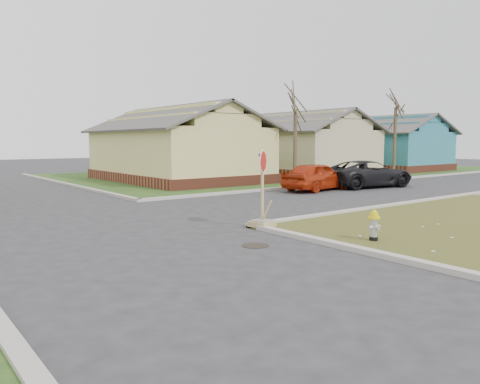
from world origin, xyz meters
TOP-DOWN VIEW (x-y plane):
  - ground at (0.00, 0.00)m, footprint 120.00×120.00m
  - verge_far_right at (22.00, 18.00)m, footprint 37.00×19.00m
  - curbs at (0.00, 5.00)m, footprint 80.00×40.00m
  - manhole at (2.20, -0.50)m, footprint 0.64×0.64m
  - side_house_yellow at (10.00, 16.50)m, footprint 7.60×11.60m
  - side_house_tan at (20.00, 16.50)m, footprint 7.60×11.60m
  - side_house_teal at (30.00, 16.50)m, footprint 7.60×11.60m
  - tree_mid_right at (14.00, 10.20)m, footprint 0.22×0.22m
  - tree_far_right at (24.00, 10.50)m, footprint 0.22×0.22m
  - fire_hydrant at (4.71, -1.98)m, footprint 0.28×0.28m
  - stop_sign at (3.79, 1.11)m, footprint 0.62×0.60m
  - red_sedan at (12.58, 7.21)m, footprint 4.36×2.27m
  - dark_pickup at (16.03, 6.73)m, footprint 5.44×3.15m

SIDE VIEW (x-z plane):
  - ground at x=0.00m, z-range 0.00..0.00m
  - curbs at x=0.00m, z-range -0.06..0.06m
  - manhole at x=2.20m, z-range 0.00..0.01m
  - verge_far_right at x=22.00m, z-range 0.00..0.05m
  - fire_hydrant at x=4.71m, z-range 0.09..0.84m
  - stop_sign at x=3.79m, z-range -0.57..1.61m
  - red_sedan at x=12.58m, z-range 0.00..1.42m
  - dark_pickup at x=16.03m, z-range 0.00..1.42m
  - tree_mid_right at x=14.00m, z-range 0.05..4.25m
  - side_house_yellow at x=10.00m, z-range -0.16..4.54m
  - side_house_tan at x=20.00m, z-range -0.16..4.54m
  - side_house_teal at x=30.00m, z-range -0.16..4.54m
  - tree_far_right at x=24.00m, z-range 0.05..4.81m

